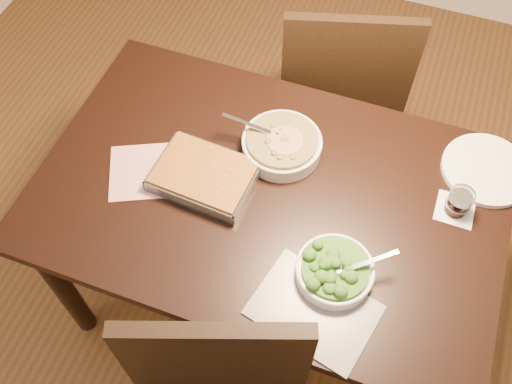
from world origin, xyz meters
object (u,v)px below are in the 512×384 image
at_px(broccoli_bowl, 335,271).
at_px(table, 268,209).
at_px(baking_dish, 204,176).
at_px(wine_tumbler, 459,202).
at_px(stew_bowl, 282,144).
at_px(chair_far, 340,86).
at_px(dinner_plate, 486,170).

bearing_deg(broccoli_bowl, table, 142.69).
distance_m(baking_dish, wine_tumbler, 0.75).
distance_m(table, broccoli_bowl, 0.35).
relative_size(stew_bowl, broccoli_bowl, 1.25).
bearing_deg(table, baking_dish, -171.95).
bearing_deg(broccoli_bowl, chair_far, 102.92).
height_order(stew_bowl, baking_dish, stew_bowl).
xyz_separation_m(table, stew_bowl, (-0.01, 0.16, 0.13)).
height_order(wine_tumbler, chair_far, chair_far).
relative_size(broccoli_bowl, baking_dish, 0.72).
distance_m(dinner_plate, chair_far, 0.70).
xyz_separation_m(table, wine_tumbler, (0.53, 0.13, 0.14)).
height_order(broccoli_bowl, wine_tumbler, wine_tumbler).
height_order(table, chair_far, chair_far).
relative_size(baking_dish, chair_far, 0.32).
bearing_deg(chair_far, dinner_plate, 128.54).
height_order(baking_dish, wine_tumbler, wine_tumbler).
bearing_deg(dinner_plate, stew_bowl, -167.01).
height_order(baking_dish, dinner_plate, baking_dish).
xyz_separation_m(table, chair_far, (0.06, 0.68, -0.11)).
relative_size(broccoli_bowl, wine_tumbler, 2.70).
xyz_separation_m(broccoli_bowl, dinner_plate, (0.34, 0.50, -0.02)).
height_order(table, wine_tumbler, wine_tumbler).
bearing_deg(dinner_plate, baking_dish, -157.54).
xyz_separation_m(broccoli_bowl, chair_far, (-0.20, 0.88, -0.23)).
distance_m(broccoli_bowl, chair_far, 0.93).
height_order(broccoli_bowl, baking_dish, broccoli_bowl).
height_order(stew_bowl, broccoli_bowl, stew_bowl).
bearing_deg(wine_tumbler, table, -166.26).
bearing_deg(table, wine_tumbler, 13.74).
xyz_separation_m(wine_tumbler, chair_far, (-0.48, 0.55, -0.25)).
relative_size(broccoli_bowl, chair_far, 0.23).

